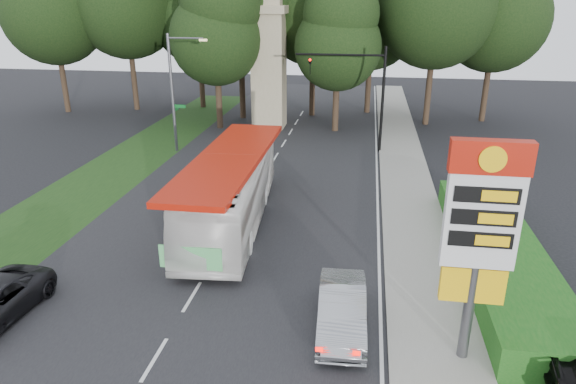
# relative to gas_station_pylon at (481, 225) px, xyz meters

# --- Properties ---
(ground) EXTENTS (120.00, 120.00, 0.00)m
(ground) POSITION_rel_gas_station_pylon_xyz_m (-9.20, -1.99, -4.45)
(ground) COLOR black
(ground) RESTS_ON ground
(road_surface) EXTENTS (14.00, 80.00, 0.02)m
(road_surface) POSITION_rel_gas_station_pylon_xyz_m (-9.20, 10.01, -4.44)
(road_surface) COLOR black
(road_surface) RESTS_ON ground
(sidewalk_right) EXTENTS (3.00, 80.00, 0.12)m
(sidewalk_right) POSITION_rel_gas_station_pylon_xyz_m (-0.70, 10.01, -4.39)
(sidewalk_right) COLOR gray
(sidewalk_right) RESTS_ON ground
(grass_verge_left) EXTENTS (5.00, 50.00, 0.02)m
(grass_verge_left) POSITION_rel_gas_station_pylon_xyz_m (-18.70, 16.01, -4.44)
(grass_verge_left) COLOR #193814
(grass_verge_left) RESTS_ON ground
(hedge) EXTENTS (3.00, 14.00, 1.20)m
(hedge) POSITION_rel_gas_station_pylon_xyz_m (2.30, 6.01, -3.85)
(hedge) COLOR #165215
(hedge) RESTS_ON ground
(gas_station_pylon) EXTENTS (2.10, 0.45, 6.85)m
(gas_station_pylon) POSITION_rel_gas_station_pylon_xyz_m (0.00, 0.00, 0.00)
(gas_station_pylon) COLOR #59595E
(gas_station_pylon) RESTS_ON ground
(traffic_signal_mast) EXTENTS (6.10, 0.35, 7.20)m
(traffic_signal_mast) POSITION_rel_gas_station_pylon_xyz_m (-3.52, 22.00, 0.22)
(traffic_signal_mast) COLOR black
(traffic_signal_mast) RESTS_ON ground
(streetlight_signs) EXTENTS (2.75, 0.98, 8.00)m
(streetlight_signs) POSITION_rel_gas_station_pylon_xyz_m (-16.19, 20.01, -0.01)
(streetlight_signs) COLOR #59595E
(streetlight_signs) RESTS_ON ground
(monument) EXTENTS (3.00, 3.00, 10.05)m
(monument) POSITION_rel_gas_station_pylon_xyz_m (-11.20, 28.01, 0.66)
(monument) COLOR gray
(monument) RESTS_ON ground
(tree_east_near) EXTENTS (8.12, 8.12, 15.95)m
(tree_east_near) POSITION_rel_gas_station_pylon_xyz_m (-3.20, 35.01, 5.23)
(tree_east_near) COLOR #2D2116
(tree_east_near) RESTS_ON ground
(tree_monument_left) EXTENTS (7.28, 7.28, 14.30)m
(tree_monument_left) POSITION_rel_gas_station_pylon_xyz_m (-15.20, 27.01, 4.23)
(tree_monument_left) COLOR #2D2116
(tree_monument_left) RESTS_ON ground
(tree_monument_right) EXTENTS (6.72, 6.72, 13.20)m
(tree_monument_right) POSITION_rel_gas_station_pylon_xyz_m (-5.70, 27.51, 3.56)
(tree_monument_right) COLOR #2D2116
(tree_monument_right) RESTS_ON ground
(transit_bus) EXTENTS (3.78, 12.34, 3.39)m
(transit_bus) POSITION_rel_gas_station_pylon_xyz_m (-9.42, 8.68, -2.75)
(transit_bus) COLOR white
(transit_bus) RESTS_ON ground
(sedan_silver) EXTENTS (1.73, 4.44, 1.44)m
(sedan_silver) POSITION_rel_gas_station_pylon_xyz_m (-3.70, 0.98, -3.73)
(sedan_silver) COLOR #96999D
(sedan_silver) RESTS_ON ground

